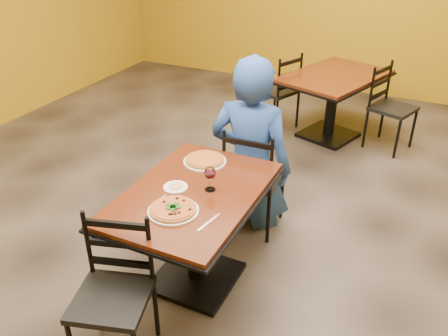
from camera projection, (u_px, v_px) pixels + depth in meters
The scene contains 17 objects.
floor at pixel (226, 240), 3.74m from camera, with size 7.00×8.00×0.01m, color black.
table_main at pixel (194, 216), 3.07m from camera, with size 0.83×1.23×0.75m.
table_second at pixel (333, 91), 5.19m from camera, with size 1.20×1.46×0.75m.
chair_main_near at pixel (112, 300), 2.56m from camera, with size 0.40×0.40×0.89m, color black, non-canonical shape.
chair_main_far at pixel (254, 177), 3.71m from camera, with size 0.41×0.41×0.92m, color black, non-canonical shape.
chair_second_left at pixel (277, 91), 5.48m from camera, with size 0.41×0.41×0.91m, color black, non-canonical shape.
chair_second_right at pixel (393, 109), 4.99m from camera, with size 0.41×0.41×0.92m, color black, non-canonical shape.
diner at pixel (251, 143), 3.67m from camera, with size 0.68×0.45×1.43m, color #1B4899.
plate_main at pixel (173, 211), 2.77m from camera, with size 0.31×0.31×0.01m, color white.
pizza_main at pixel (173, 209), 2.76m from camera, with size 0.28×0.28×0.02m, color maroon.
plate_far at pixel (205, 161), 3.32m from camera, with size 0.31×0.31×0.01m, color white.
pizza_far at pixel (205, 159), 3.31m from camera, with size 0.28×0.28×0.02m, color orange.
side_plate at pixel (176, 187), 3.01m from camera, with size 0.16×0.16×0.01m, color white.
dip at pixel (175, 186), 3.00m from camera, with size 0.09×0.09×0.01m, color tan.
wine_glass at pixel (210, 178), 2.95m from camera, with size 0.08×0.08×0.18m, color white, non-canonical shape.
fork at pixel (159, 202), 2.86m from camera, with size 0.01×0.19×0.00m, color silver.
knife at pixel (209, 222), 2.68m from camera, with size 0.01×0.21×0.00m, color silver.
Camera 1 is at (1.26, -2.70, 2.33)m, focal length 37.10 mm.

